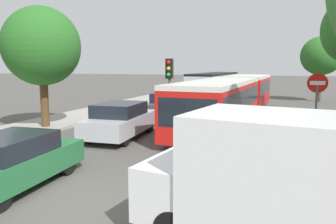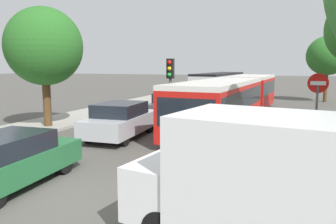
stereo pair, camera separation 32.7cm
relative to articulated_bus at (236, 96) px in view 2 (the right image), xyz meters
The scene contains 12 objects.
ground_plane 12.77m from the articulated_bus, 98.83° to the right, with size 200.00×200.00×0.00m, color #4F4C47.
kerb_strip_left 8.93m from the articulated_bus, behind, with size 3.20×35.69×0.14m, color #9E998E.
articulated_bus is the anchor object (origin of this frame).
city_bus_rear 13.69m from the articulated_bus, 106.07° to the left, with size 2.99×11.13×2.37m.
queued_car_green 12.96m from the articulated_bus, 106.47° to the right, with size 1.90×4.05×1.38m.
queued_car_silver 7.37m from the articulated_bus, 121.71° to the right, with size 2.09×4.45×1.51m.
queued_car_graphite 3.75m from the articulated_bus, behind, with size 2.09×4.45×1.51m.
white_van 13.54m from the articulated_bus, 76.97° to the right, with size 5.24×2.68×2.31m.
traffic_light 5.09m from the articulated_bus, 117.54° to the right, with size 0.33×0.37×3.40m.
no_entry_sign 6.97m from the articulated_bus, 56.76° to the right, with size 0.70×0.08×2.82m.
tree_left_mid 10.34m from the articulated_bus, 144.91° to the right, with size 3.63×3.63×5.85m.
tree_right_far 13.69m from the articulated_bus, 65.41° to the left, with size 3.42×3.42×5.55m.
Camera 2 is at (4.96, -5.96, 3.09)m, focal length 35.00 mm.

